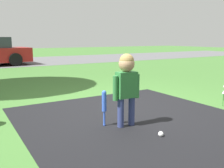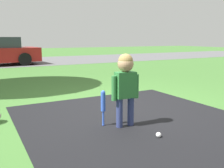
# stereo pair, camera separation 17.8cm
# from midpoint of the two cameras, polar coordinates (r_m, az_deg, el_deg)

# --- Properties ---
(ground_plane) EXTENTS (60.00, 60.00, 0.00)m
(ground_plane) POSITION_cam_midpoint_polar(r_m,az_deg,el_deg) (4.75, 2.83, -5.25)
(ground_plane) COLOR #3D6B2D
(street_strip) EXTENTS (40.00, 6.00, 0.01)m
(street_strip) POSITION_cam_midpoint_polar(r_m,az_deg,el_deg) (14.97, -19.43, 4.89)
(street_strip) COLOR #59595B
(street_strip) RESTS_ON ground
(child) EXTENTS (0.44, 0.23, 1.07)m
(child) POSITION_cam_midpoint_polar(r_m,az_deg,el_deg) (3.57, 4.52, 0.92)
(child) COLOR navy
(child) RESTS_ON ground
(baseball_bat) EXTENTS (0.07, 0.07, 0.54)m
(baseball_bat) POSITION_cam_midpoint_polar(r_m,az_deg,el_deg) (3.65, -0.64, -4.39)
(baseball_bat) COLOR blue
(baseball_bat) RESTS_ON ground
(sports_ball) EXTENTS (0.07, 0.07, 0.07)m
(sports_ball) POSITION_cam_midpoint_polar(r_m,az_deg,el_deg) (3.40, 12.10, -11.31)
(sports_ball) COLOR white
(sports_ball) RESTS_ON ground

